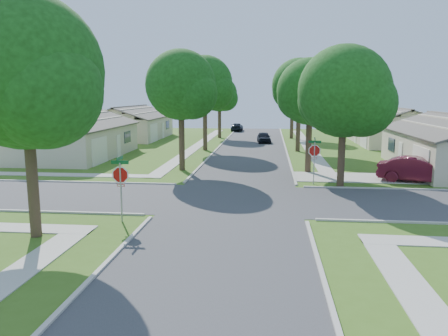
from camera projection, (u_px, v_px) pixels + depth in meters
ground at (234, 200)px, 23.80m from camera, size 100.00×100.00×0.00m
road_ns at (234, 200)px, 23.80m from camera, size 7.00×100.00×0.02m
sidewalk_ne at (307, 146)px, 48.67m from camera, size 1.20×40.00×0.04m
sidewalk_nw at (199, 144)px, 49.92m from camera, size 1.20×40.00×0.04m
driveway at (357, 178)px, 29.96m from camera, size 8.80×3.60×0.05m
stop_sign_sw at (120, 178)px, 19.34m from camera, size 1.05×0.80×2.98m
stop_sign_ne at (314, 153)px, 27.59m from camera, size 1.05×0.80×2.98m
tree_e_near at (311, 95)px, 31.21m from camera, size 4.97×4.80×8.28m
tree_e_mid at (300, 88)px, 42.87m from camera, size 5.59×5.40×9.21m
tree_e_far at (293, 92)px, 55.67m from camera, size 5.17×5.00×8.72m
tree_w_near at (182, 88)px, 32.09m from camera, size 5.38×5.20×8.97m
tree_w_mid at (205, 86)px, 43.79m from camera, size 5.80×5.60×9.56m
tree_w_far at (220, 96)px, 56.71m from camera, size 4.76×4.60×8.04m
tree_sw_corner at (27, 79)px, 16.66m from camera, size 6.21×6.00×9.55m
tree_ne_corner at (345, 96)px, 26.35m from camera, size 5.80×5.60×8.66m
house_ne_far at (392, 131)px, 50.35m from camera, size 8.42×13.60×4.23m
house_nw_near at (73, 140)px, 39.89m from camera, size 8.42×13.60×4.23m
house_nw_far at (131, 127)px, 56.56m from camera, size 8.42×13.60×4.23m
car_driveway at (418, 170)px, 28.33m from camera, size 5.31×3.31×1.65m
car_curb_east at (264, 137)px, 51.72m from camera, size 1.84×3.82×1.26m
car_curb_west at (237, 127)px, 67.98m from camera, size 1.72×4.22×1.23m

